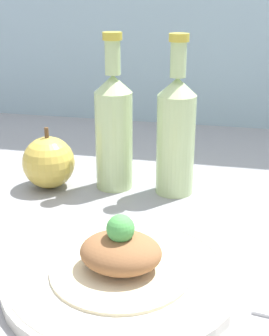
{
  "coord_description": "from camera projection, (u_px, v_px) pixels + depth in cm",
  "views": [
    {
      "loc": [
        9.42,
        -61.76,
        31.88
      ],
      "look_at": [
        -3.74,
        -3.73,
        8.98
      ],
      "focal_mm": 50.0,
      "sensor_mm": 36.0,
      "label": 1
    }
  ],
  "objects": [
    {
      "name": "ground_plane",
      "position": [
        164.0,
        229.0,
        0.7
      ],
      "size": [
        180.0,
        110.0,
        4.0
      ],
      "primitive_type": "cube",
      "color": "gray"
    },
    {
      "name": "plate",
      "position": [
        121.0,
        275.0,
        0.54
      ],
      "size": [
        27.15,
        27.15,
        1.79
      ],
      "color": "silver",
      "rests_on": "ground_plane"
    },
    {
      "name": "plated_food",
      "position": [
        121.0,
        255.0,
        0.53
      ],
      "size": [
        16.34,
        16.34,
        7.09
      ],
      "color": "beige",
      "rests_on": "plate"
    },
    {
      "name": "cider_bottle_left",
      "position": [
        114.0,
        129.0,
        0.77
      ],
      "size": [
        6.2,
        6.2,
        25.66
      ],
      "color": "#B7D18E",
      "rests_on": "ground_plane"
    },
    {
      "name": "cider_bottle_right",
      "position": [
        175.0,
        132.0,
        0.75
      ],
      "size": [
        6.2,
        6.2,
        25.66
      ],
      "color": "#B7D18E",
      "rests_on": "ground_plane"
    },
    {
      "name": "apple",
      "position": [
        49.0,
        162.0,
        0.79
      ],
      "size": [
        8.83,
        8.83,
        10.52
      ],
      "color": "gold",
      "rests_on": "ground_plane"
    }
  ]
}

